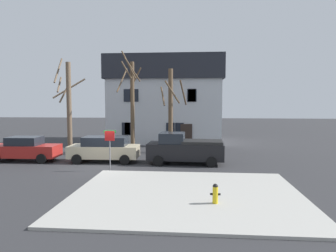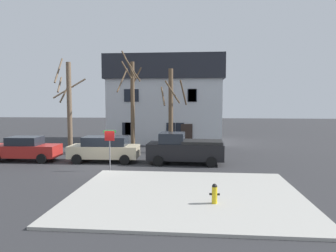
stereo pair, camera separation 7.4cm
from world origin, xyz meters
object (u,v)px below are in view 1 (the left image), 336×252
at_px(street_sign_pole, 110,142).
at_px(bicycle_leaning, 41,148).
at_px(car_red_sedan, 25,149).
at_px(tree_bare_mid, 132,103).
at_px(pickup_truck_black, 185,149).
at_px(tree_bare_near, 68,104).
at_px(car_beige_wagon, 104,149).
at_px(tree_bare_far, 171,109).
at_px(fire_hydrant, 215,193).
at_px(building_main, 166,99).

xyz_separation_m(street_sign_pole, bicycle_leaning, (-7.66, 6.37, -1.38)).
bearing_deg(street_sign_pole, car_red_sedan, 159.74).
distance_m(tree_bare_mid, pickup_truck_black, 6.42).
distance_m(tree_bare_near, street_sign_pole, 8.63).
xyz_separation_m(tree_bare_mid, car_beige_wagon, (-1.28, -3.43, -3.19)).
bearing_deg(tree_bare_far, bicycle_leaning, -176.22).
distance_m(tree_bare_far, fire_hydrant, 13.66).
xyz_separation_m(building_main, fire_hydrant, (3.86, -20.40, -3.95)).
bearing_deg(pickup_truck_black, fire_hydrant, -80.05).
relative_size(car_red_sedan, street_sign_pole, 1.93).
distance_m(building_main, pickup_truck_black, 12.65).
bearing_deg(fire_hydrant, tree_bare_mid, 115.81).
relative_size(car_beige_wagon, fire_hydrant, 6.01).
distance_m(tree_bare_near, car_beige_wagon, 6.37).
relative_size(tree_bare_mid, car_red_sedan, 1.70).
distance_m(car_red_sedan, pickup_truck_black, 11.35).
height_order(car_red_sedan, pickup_truck_black, pickup_truck_black).
xyz_separation_m(pickup_truck_black, fire_hydrant, (1.49, -8.47, -0.48)).
xyz_separation_m(car_red_sedan, bicycle_leaning, (-0.80, 3.84, -0.50)).
relative_size(pickup_truck_black, fire_hydrant, 6.42).
height_order(tree_bare_near, street_sign_pole, tree_bare_near).
distance_m(car_red_sedan, street_sign_pole, 7.37).
height_order(building_main, car_beige_wagon, building_main).
bearing_deg(street_sign_pole, tree_bare_mid, 88.71).
relative_size(tree_bare_near, car_red_sedan, 1.63).
distance_m(building_main, tree_bare_near, 10.87).
xyz_separation_m(pickup_truck_black, bicycle_leaning, (-12.14, 3.83, -0.65)).
bearing_deg(car_beige_wagon, pickup_truck_black, -1.55).
distance_m(tree_bare_far, car_red_sedan, 11.37).
height_order(tree_bare_mid, car_red_sedan, tree_bare_mid).
bearing_deg(fire_hydrant, tree_bare_far, 102.04).
bearing_deg(fire_hydrant, car_beige_wagon, 129.49).
bearing_deg(tree_bare_near, building_main, 47.38).
distance_m(building_main, tree_bare_mid, 8.58).
xyz_separation_m(car_beige_wagon, bicycle_leaning, (-6.52, 3.68, -0.56)).
distance_m(pickup_truck_black, street_sign_pole, 5.20).
bearing_deg(car_red_sedan, building_main, 53.08).
relative_size(tree_bare_near, tree_bare_mid, 0.96).
bearing_deg(fire_hydrant, building_main, 100.72).
bearing_deg(car_red_sedan, car_beige_wagon, 1.61).
xyz_separation_m(tree_bare_far, car_beige_wagon, (-4.33, -4.40, -2.67)).
xyz_separation_m(tree_bare_near, pickup_truck_black, (9.73, -3.93, -2.97)).
relative_size(tree_bare_near, fire_hydrant, 9.73).
relative_size(building_main, tree_bare_mid, 1.43).
distance_m(tree_bare_near, pickup_truck_black, 10.91).
relative_size(tree_bare_far, bicycle_leaning, 4.09).
relative_size(tree_bare_far, pickup_truck_black, 1.33).
relative_size(building_main, tree_bare_far, 1.70).
relative_size(building_main, street_sign_pole, 4.71).
bearing_deg(tree_bare_mid, car_red_sedan, -152.86).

